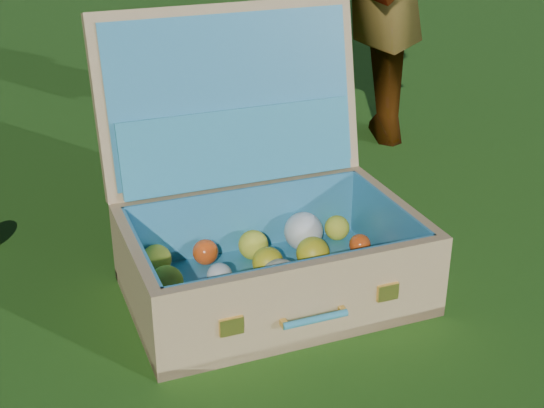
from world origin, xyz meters
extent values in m
plane|color=#215114|center=(0.00, 0.00, 0.00)|extent=(60.00, 60.00, 0.00)
cube|color=tan|center=(0.12, -0.19, 0.01)|extent=(0.72, 0.60, 0.02)
cube|color=tan|center=(0.18, -0.37, 0.09)|extent=(0.59, 0.23, 0.18)
cube|color=tan|center=(0.05, -0.01, 0.09)|extent=(0.59, 0.23, 0.18)
cube|color=tan|center=(-0.16, -0.29, 0.09)|extent=(0.15, 0.35, 0.18)
cube|color=tan|center=(0.40, -0.09, 0.09)|extent=(0.15, 0.35, 0.18)
cube|color=teal|center=(0.12, -0.19, 0.03)|extent=(0.66, 0.54, 0.01)
cube|color=teal|center=(0.18, -0.36, 0.10)|extent=(0.54, 0.20, 0.16)
cube|color=teal|center=(0.06, -0.02, 0.10)|extent=(0.54, 0.20, 0.16)
cube|color=teal|center=(-0.15, -0.29, 0.10)|extent=(0.13, 0.35, 0.16)
cube|color=teal|center=(0.38, -0.10, 0.10)|extent=(0.13, 0.35, 0.16)
cube|color=tan|center=(0.03, 0.06, 0.38)|extent=(0.62, 0.33, 0.41)
cube|color=teal|center=(0.03, 0.04, 0.39)|extent=(0.57, 0.28, 0.36)
cube|color=teal|center=(0.04, 0.01, 0.28)|extent=(0.54, 0.24, 0.17)
cube|color=#F2C659|center=(0.03, -0.45, 0.09)|extent=(0.05, 0.02, 0.04)
cube|color=#F2C659|center=(0.34, -0.33, 0.09)|extent=(0.05, 0.02, 0.04)
cylinder|color=teal|center=(0.19, -0.40, 0.08)|extent=(0.13, 0.06, 0.01)
cube|color=#F2C659|center=(0.13, -0.42, 0.08)|extent=(0.02, 0.02, 0.01)
cube|color=#F2C659|center=(0.25, -0.37, 0.08)|extent=(0.02, 0.02, 0.01)
sphere|color=beige|center=(-0.07, -0.40, 0.06)|extent=(0.07, 0.07, 0.07)
sphere|color=#AE0D1F|center=(0.04, -0.35, 0.05)|extent=(0.05, 0.05, 0.05)
sphere|color=#0E0F4A|center=(0.16, -0.32, 0.06)|extent=(0.07, 0.07, 0.07)
sphere|color=#0E0F4A|center=(0.28, -0.28, 0.07)|extent=(0.08, 0.08, 0.08)
sphere|color=silver|center=(0.38, -0.24, 0.07)|extent=(0.08, 0.08, 0.08)
sphere|color=#AE0D1F|center=(-0.08, -0.31, 0.05)|extent=(0.04, 0.04, 0.04)
sphere|color=yellow|center=(0.03, -0.27, 0.06)|extent=(0.07, 0.07, 0.07)
sphere|color=beige|center=(0.13, -0.24, 0.07)|extent=(0.09, 0.09, 0.09)
sphere|color=#ED4B13|center=(0.24, -0.19, 0.06)|extent=(0.06, 0.06, 0.06)
sphere|color=yellow|center=(0.35, -0.16, 0.06)|extent=(0.07, 0.07, 0.07)
sphere|color=yellow|center=(-0.11, -0.24, 0.06)|extent=(0.07, 0.07, 0.07)
sphere|color=silver|center=(0.00, -0.20, 0.06)|extent=(0.06, 0.06, 0.06)
sphere|color=gold|center=(0.11, -0.16, 0.06)|extent=(0.07, 0.07, 0.07)
sphere|color=gold|center=(0.21, -0.12, 0.07)|extent=(0.08, 0.08, 0.08)
sphere|color=#ED4B13|center=(0.32, -0.06, 0.05)|extent=(0.05, 0.05, 0.05)
sphere|color=yellow|center=(-0.14, -0.13, 0.06)|extent=(0.07, 0.07, 0.07)
sphere|color=#ED4B13|center=(-0.03, -0.10, 0.06)|extent=(0.06, 0.06, 0.06)
sphere|color=yellow|center=(0.07, -0.07, 0.06)|extent=(0.07, 0.07, 0.07)
sphere|color=silver|center=(0.19, -0.03, 0.08)|extent=(0.09, 0.09, 0.09)
sphere|color=yellow|center=(0.28, 0.02, 0.06)|extent=(0.06, 0.06, 0.06)
camera|label=1|loc=(0.08, -1.62, 0.89)|focal=50.00mm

